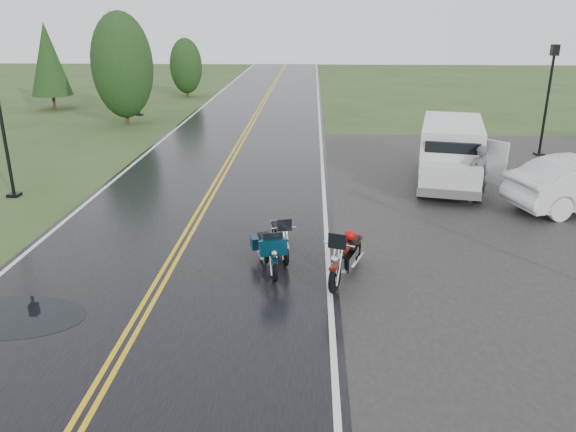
{
  "coord_description": "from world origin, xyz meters",
  "views": [
    {
      "loc": [
        3.36,
        -11.06,
        5.69
      ],
      "look_at": [
        2.8,
        2.0,
        1.0
      ],
      "focal_mm": 35.0,
      "sensor_mm": 36.0,
      "label": 1
    }
  ],
  "objects": [
    {
      "name": "tree_left_mid",
      "position": [
        -6.84,
        19.53,
        2.54
      ],
      "size": [
        3.26,
        3.26,
        5.09
      ],
      "primitive_type": null,
      "color": "#1E3D19",
      "rests_on": "ground"
    },
    {
      "name": "lamp_post_near_left",
      "position": [
        -6.52,
        6.34,
        2.32
      ],
      "size": [
        0.4,
        0.4,
        4.63
      ],
      "primitive_type": null,
      "color": "black",
      "rests_on": "ground"
    },
    {
      "name": "van_white",
      "position": [
        7.01,
        6.84,
        1.11
      ],
      "size": [
        3.28,
        5.95,
        2.21
      ],
      "primitive_type": null,
      "rotation": [
        0.0,
        0.0,
        -0.22
      ],
      "color": "silver",
      "rests_on": "ground"
    },
    {
      "name": "lamp_post_far_right",
      "position": [
        13.15,
        12.99,
        2.32
      ],
      "size": [
        0.4,
        0.4,
        4.64
      ],
      "primitive_type": null,
      "color": "black",
      "rests_on": "ground"
    },
    {
      "name": "ground",
      "position": [
        0.0,
        0.0,
        0.0
      ],
      "size": [
        120.0,
        120.0,
        0.0
      ],
      "primitive_type": "plane",
      "color": "#2D471E",
      "rests_on": "ground"
    },
    {
      "name": "motorcycle_red",
      "position": [
        3.89,
        -0.21,
        0.65
      ],
      "size": [
        1.49,
        2.34,
        1.3
      ],
      "primitive_type": null,
      "rotation": [
        0.0,
        0.0,
        -0.34
      ],
      "color": "#530F09",
      "rests_on": "ground"
    },
    {
      "name": "parking_pad",
      "position": [
        11.0,
        5.0,
        0.01
      ],
      "size": [
        14.0,
        24.0,
        0.03
      ],
      "primitive_type": "cube",
      "color": "black",
      "rests_on": "ground"
    },
    {
      "name": "pine_left_far",
      "position": [
        -13.09,
        24.35,
        2.6
      ],
      "size": [
        2.5,
        2.5,
        5.2
      ],
      "primitive_type": null,
      "color": "#1E3D19",
      "rests_on": "ground"
    },
    {
      "name": "lamp_post_far_left",
      "position": [
        -7.02,
        22.36,
        2.22
      ],
      "size": [
        0.38,
        0.38,
        4.44
      ],
      "primitive_type": null,
      "color": "black",
      "rests_on": "ground"
    },
    {
      "name": "road",
      "position": [
        0.0,
        10.0,
        0.02
      ],
      "size": [
        8.0,
        100.0,
        0.04
      ],
      "primitive_type": "cube",
      "color": "black",
      "rests_on": "ground"
    },
    {
      "name": "motorcycle_silver",
      "position": [
        2.77,
        1.11,
        0.56
      ],
      "size": [
        1.11,
        2.02,
        1.13
      ],
      "primitive_type": null,
      "rotation": [
        0.0,
        0.0,
        0.23
      ],
      "color": "#B0B4B8",
      "rests_on": "ground"
    },
    {
      "name": "tree_left_far",
      "position": [
        -5.84,
        30.58,
        1.79
      ],
      "size": [
        2.32,
        2.32,
        3.58
      ],
      "primitive_type": null,
      "color": "#1E3D19",
      "rests_on": "ground"
    },
    {
      "name": "person_at_van",
      "position": [
        8.62,
        6.24,
        0.93
      ],
      "size": [
        0.78,
        0.62,
        1.86
      ],
      "primitive_type": "imported",
      "rotation": [
        0.0,
        0.0,
        3.42
      ],
      "color": "#444549",
      "rests_on": "ground"
    },
    {
      "name": "motorcycle_teal",
      "position": [
        2.56,
        0.27,
        0.57
      ],
      "size": [
        1.17,
        2.04,
        1.14
      ],
      "primitive_type": null,
      "rotation": [
        0.0,
        0.0,
        0.26
      ],
      "color": "#042333",
      "rests_on": "ground"
    }
  ]
}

